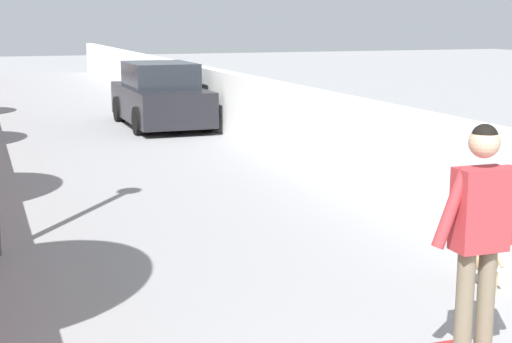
{
  "coord_description": "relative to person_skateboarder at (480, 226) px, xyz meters",
  "views": [
    {
      "loc": [
        -2.3,
        2.45,
        2.57
      ],
      "look_at": [
        5.13,
        -0.26,
        1.0
      ],
      "focal_mm": 54.13,
      "sensor_mm": 36.0,
      "label": 1
    }
  ],
  "objects": [
    {
      "name": "dog",
      "position": [
        1.56,
        -1.21,
        -0.85
      ],
      "size": [
        1.86,
        1.33,
        1.06
      ],
      "color": "tan",
      "rests_on": "ground"
    },
    {
      "name": "person_skateboarder",
      "position": [
        0.0,
        0.0,
        0.0
      ],
      "size": [
        0.23,
        0.71,
        1.77
      ],
      "color": "#726651",
      "rests_on": "skateboard"
    },
    {
      "name": "car_near",
      "position": [
        13.86,
        -0.9,
        -0.41
      ],
      "size": [
        4.03,
        1.8,
        1.54
      ],
      "color": "black",
      "rests_on": "ground"
    },
    {
      "name": "fence_right",
      "position": [
        9.87,
        -2.05,
        -0.43
      ],
      "size": [
        48.0,
        0.3,
        1.4
      ],
      "primitive_type": "cube",
      "color": "white",
      "rests_on": "ground"
    },
    {
      "name": "ground_plane",
      "position": [
        11.87,
        0.86,
        -1.13
      ],
      "size": [
        80.0,
        80.0,
        0.0
      ],
      "primitive_type": "plane",
      "color": "gray"
    }
  ]
}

